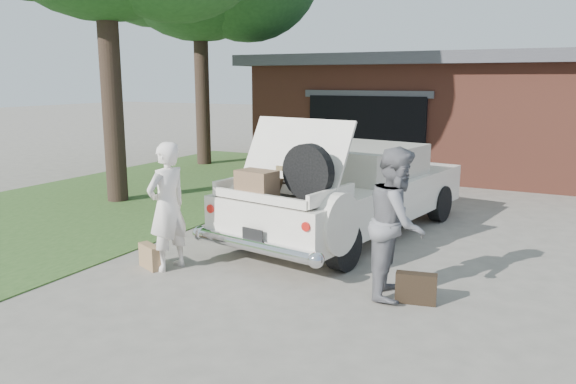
% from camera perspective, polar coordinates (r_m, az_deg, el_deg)
% --- Properties ---
extents(ground, '(90.00, 90.00, 0.00)m').
position_cam_1_polar(ground, '(7.54, -2.12, -9.03)').
color(ground, gray).
rests_on(ground, ground).
extents(grass_strip, '(6.00, 16.00, 0.02)m').
position_cam_1_polar(grass_strip, '(13.09, -16.80, -0.65)').
color(grass_strip, '#2D4C1E').
rests_on(grass_strip, ground).
extents(house, '(12.80, 7.80, 3.30)m').
position_cam_1_polar(house, '(17.82, 19.40, 7.68)').
color(house, brown).
rests_on(house, ground).
extents(sedan, '(2.85, 5.52, 2.06)m').
position_cam_1_polar(sedan, '(9.63, 6.32, 0.22)').
color(sedan, white).
rests_on(sedan, ground).
extents(woman_left, '(0.53, 0.72, 1.80)m').
position_cam_1_polar(woman_left, '(7.95, -12.17, -1.45)').
color(woman_left, white).
rests_on(woman_left, ground).
extents(woman_right, '(0.85, 1.01, 1.85)m').
position_cam_1_polar(woman_right, '(6.94, 11.00, -3.06)').
color(woman_right, slate).
rests_on(woman_right, ground).
extents(suitcase_left, '(0.46, 0.30, 0.34)m').
position_cam_1_polar(suitcase_left, '(8.21, -13.85, -6.38)').
color(suitcase_left, '#9F7951').
rests_on(suitcase_left, ground).
extents(suitcase_right, '(0.50, 0.24, 0.37)m').
position_cam_1_polar(suitcase_right, '(6.95, 12.87, -9.51)').
color(suitcase_right, black).
rests_on(suitcase_right, ground).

